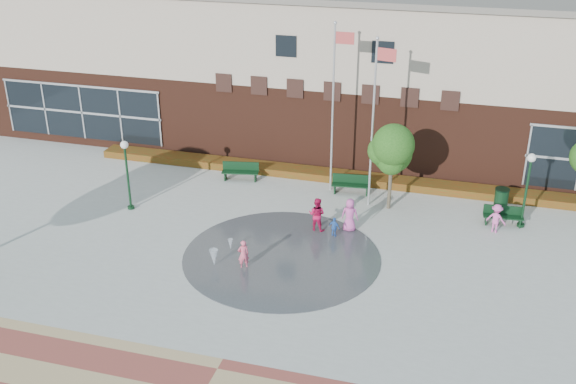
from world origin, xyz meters
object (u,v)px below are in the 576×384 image
(flagpole_left, at_px, (334,101))
(child_splash, at_px, (243,254))
(bench_left, at_px, (240,175))
(flagpole_right, at_px, (374,116))
(trash_can, at_px, (501,199))

(flagpole_left, distance_m, child_splash, 9.63)
(bench_left, height_order, child_splash, child_splash)
(flagpole_right, distance_m, child_splash, 9.20)
(trash_can, bearing_deg, child_splash, -140.40)
(flagpole_right, xyz_separation_m, trash_can, (6.19, 1.18, -4.05))
(flagpole_right, distance_m, bench_left, 8.40)
(bench_left, xyz_separation_m, child_splash, (3.11, -8.42, 0.32))
(trash_can, bearing_deg, bench_left, -179.91)
(flagpole_left, bearing_deg, bench_left, -177.75)
(bench_left, bearing_deg, child_splash, -80.43)
(flagpole_left, distance_m, trash_can, 9.38)
(flagpole_left, xyz_separation_m, flagpole_right, (2.18, -1.23, -0.17))
(child_splash, bearing_deg, bench_left, -100.81)
(child_splash, bearing_deg, flagpole_right, -149.99)
(trash_can, distance_m, child_splash, 13.24)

